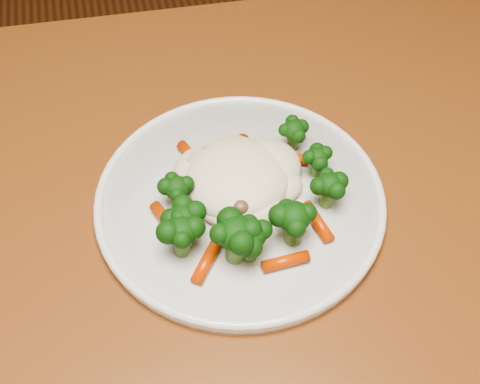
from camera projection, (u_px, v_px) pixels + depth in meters
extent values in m
plane|color=brown|center=(118.00, 318.00, 1.37)|extent=(3.00, 3.00, 0.00)
cube|color=brown|center=(147.00, 240.00, 0.63)|extent=(1.16, 0.80, 0.04)
cube|color=brown|center=(413.00, 176.00, 1.18)|extent=(0.06, 0.06, 0.71)
cylinder|color=white|center=(240.00, 200.00, 0.63)|extent=(0.30, 0.30, 0.01)
ellipsoid|color=beige|center=(237.00, 171.00, 0.61)|extent=(0.13, 0.12, 0.05)
ellipsoid|color=black|center=(182.00, 239.00, 0.56)|extent=(0.05, 0.05, 0.04)
ellipsoid|color=black|center=(249.00, 243.00, 0.56)|extent=(0.05, 0.05, 0.05)
ellipsoid|color=black|center=(293.00, 225.00, 0.57)|extent=(0.05, 0.05, 0.05)
ellipsoid|color=black|center=(328.00, 191.00, 0.60)|extent=(0.04, 0.04, 0.04)
ellipsoid|color=black|center=(317.00, 163.00, 0.63)|extent=(0.04, 0.04, 0.03)
ellipsoid|color=black|center=(293.00, 136.00, 0.65)|extent=(0.04, 0.04, 0.04)
ellipsoid|color=black|center=(177.00, 194.00, 0.60)|extent=(0.04, 0.04, 0.04)
ellipsoid|color=black|center=(184.00, 225.00, 0.58)|extent=(0.05, 0.05, 0.04)
ellipsoid|color=black|center=(235.00, 242.00, 0.56)|extent=(0.06, 0.06, 0.05)
cylinder|color=#D84105|center=(193.00, 158.00, 0.65)|extent=(0.03, 0.05, 0.01)
cylinder|color=#D84105|center=(238.00, 152.00, 0.66)|extent=(0.03, 0.05, 0.01)
cylinder|color=#D84105|center=(290.00, 157.00, 0.65)|extent=(0.04, 0.03, 0.01)
cylinder|color=#D84105|center=(166.00, 221.00, 0.60)|extent=(0.03, 0.05, 0.01)
cylinder|color=#D84105|center=(207.00, 261.00, 0.57)|extent=(0.04, 0.05, 0.01)
cylinder|color=#D84105|center=(286.00, 261.00, 0.57)|extent=(0.05, 0.01, 0.01)
cylinder|color=#D84105|center=(318.00, 222.00, 0.60)|extent=(0.02, 0.05, 0.01)
ellipsoid|color=brown|center=(242.00, 174.00, 0.62)|extent=(0.03, 0.03, 0.02)
ellipsoid|color=brown|center=(267.00, 186.00, 0.61)|extent=(0.02, 0.02, 0.02)
ellipsoid|color=brown|center=(217.00, 180.00, 0.61)|extent=(0.02, 0.02, 0.02)
ellipsoid|color=brown|center=(241.00, 206.00, 0.59)|extent=(0.02, 0.02, 0.01)
cube|color=tan|center=(219.00, 149.00, 0.64)|extent=(0.02, 0.02, 0.01)
cube|color=tan|center=(250.00, 148.00, 0.64)|extent=(0.02, 0.02, 0.01)
cube|color=tan|center=(196.00, 159.00, 0.63)|extent=(0.02, 0.02, 0.01)
cube|color=tan|center=(216.00, 151.00, 0.64)|extent=(0.03, 0.03, 0.01)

